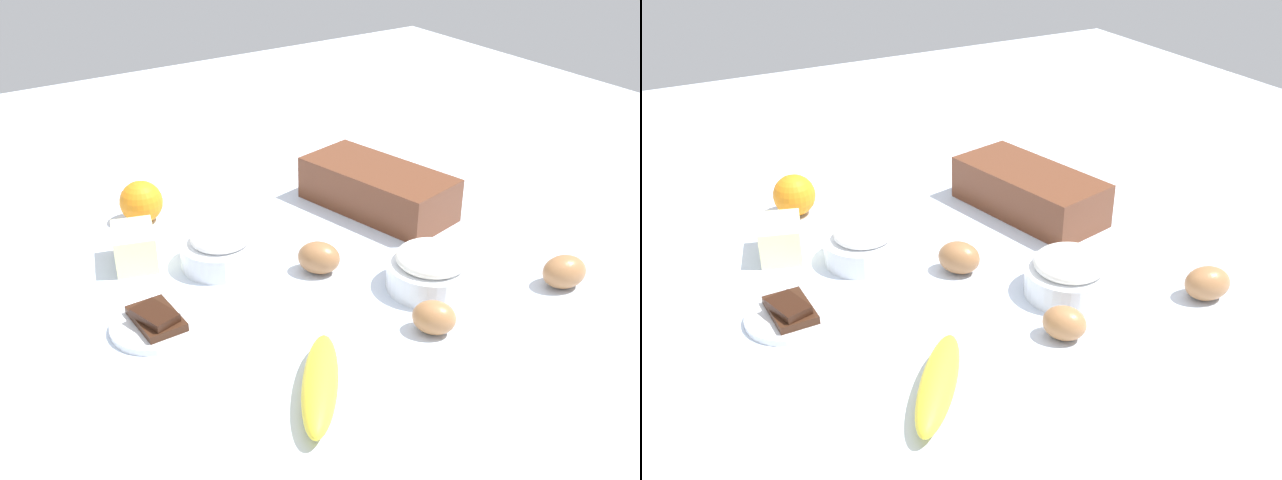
{
  "view_description": "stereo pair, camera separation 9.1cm",
  "coord_description": "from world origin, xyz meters",
  "views": [
    {
      "loc": [
        0.85,
        -0.56,
        0.6
      ],
      "look_at": [
        0.0,
        0.0,
        0.04
      ],
      "focal_mm": 41.21,
      "sensor_mm": 36.0,
      "label": 1
    },
    {
      "loc": [
        0.89,
        -0.49,
        0.6
      ],
      "look_at": [
        0.0,
        0.0,
        0.04
      ],
      "focal_mm": 41.21,
      "sensor_mm": 36.0,
      "label": 2
    }
  ],
  "objects": [
    {
      "name": "ground_plane",
      "position": [
        0.0,
        0.0,
        -0.01
      ],
      "size": [
        2.4,
        2.4,
        0.02
      ],
      "primitive_type": "cube",
      "color": "silver"
    },
    {
      "name": "chocolate_plate",
      "position": [
        0.03,
        -0.29,
        0.01
      ],
      "size": [
        0.13,
        0.13,
        0.03
      ],
      "color": "white",
      "rests_on": "ground_plane"
    },
    {
      "name": "egg_loose",
      "position": [
        0.27,
        0.27,
        0.03
      ],
      "size": [
        0.07,
        0.08,
        0.05
      ],
      "primitive_type": "ellipsoid",
      "rotation": [
        0.0,
        1.57,
        1.29
      ],
      "color": "#A36D42",
      "rests_on": "ground_plane"
    },
    {
      "name": "banana",
      "position": [
        0.27,
        -0.18,
        0.02
      ],
      "size": [
        0.18,
        0.15,
        0.04
      ],
      "primitive_type": "ellipsoid",
      "rotation": [
        0.0,
        0.0,
        5.64
      ],
      "color": "yellow",
      "rests_on": "ground_plane"
    },
    {
      "name": "orange_fruit",
      "position": [
        -0.29,
        -0.18,
        0.04
      ],
      "size": [
        0.08,
        0.08,
        0.08
      ],
      "primitive_type": "sphere",
      "color": "orange",
      "rests_on": "ground_plane"
    },
    {
      "name": "loaf_pan",
      "position": [
        -0.1,
        0.19,
        0.04
      ],
      "size": [
        0.3,
        0.19,
        0.08
      ],
      "rotation": [
        0.0,
        0.0,
        0.22
      ],
      "color": "brown",
      "rests_on": "ground_plane"
    },
    {
      "name": "butter_block",
      "position": [
        -0.16,
        -0.25,
        0.03
      ],
      "size": [
        0.1,
        0.09,
        0.06
      ],
      "primitive_type": "cube",
      "rotation": [
        0.0,
        0.0,
        -0.3
      ],
      "color": "#F4EDB2",
      "rests_on": "ground_plane"
    },
    {
      "name": "egg_near_butter",
      "position": [
        0.25,
        0.02,
        0.02
      ],
      "size": [
        0.08,
        0.08,
        0.05
      ],
      "primitive_type": "ellipsoid",
      "rotation": [
        0.0,
        1.57,
        3.83
      ],
      "color": "#A77144",
      "rests_on": "ground_plane"
    },
    {
      "name": "sugar_bowl",
      "position": [
        -0.08,
        -0.13,
        0.03
      ],
      "size": [
        0.13,
        0.13,
        0.07
      ],
      "color": "white",
      "rests_on": "ground_plane"
    },
    {
      "name": "flour_bowl",
      "position": [
        0.16,
        0.1,
        0.03
      ],
      "size": [
        0.13,
        0.13,
        0.07
      ],
      "color": "white",
      "rests_on": "ground_plane"
    },
    {
      "name": "egg_beside_bowl",
      "position": [
        0.02,
        -0.02,
        0.03
      ],
      "size": [
        0.08,
        0.08,
        0.05
      ],
      "primitive_type": "ellipsoid",
      "rotation": [
        0.0,
        1.57,
        3.85
      ],
      "color": "#9C683F",
      "rests_on": "ground_plane"
    }
  ]
}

